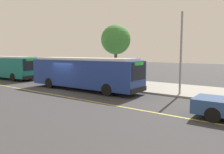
{
  "coord_description": "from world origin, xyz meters",
  "views": [
    {
      "loc": [
        15.69,
        -13.52,
        3.39
      ],
      "look_at": [
        4.19,
        1.53,
        1.34
      ],
      "focal_mm": 35.67,
      "sensor_mm": 36.0,
      "label": 1
    }
  ],
  "objects_px": {
    "transit_bus_second": "(7,67)",
    "waiting_bench": "(128,79)",
    "route_sign_post": "(137,69)",
    "transit_bus_main": "(84,72)",
    "pedestrian_commuter": "(122,77)"
  },
  "relations": [
    {
      "from": "route_sign_post",
      "to": "pedestrian_commuter",
      "type": "xyz_separation_m",
      "value": [
        -2.01,
        0.49,
        -0.84
      ]
    },
    {
      "from": "transit_bus_second",
      "to": "pedestrian_commuter",
      "type": "distance_m",
      "value": 16.64
    },
    {
      "from": "transit_bus_second",
      "to": "waiting_bench",
      "type": "distance_m",
      "value": 16.56
    },
    {
      "from": "transit_bus_second",
      "to": "waiting_bench",
      "type": "xyz_separation_m",
      "value": [
        15.9,
        4.53,
        -0.98
      ]
    },
    {
      "from": "route_sign_post",
      "to": "pedestrian_commuter",
      "type": "relative_size",
      "value": 1.66
    },
    {
      "from": "transit_bus_second",
      "to": "route_sign_post",
      "type": "relative_size",
      "value": 3.65
    },
    {
      "from": "transit_bus_main",
      "to": "route_sign_post",
      "type": "distance_m",
      "value": 4.85
    },
    {
      "from": "transit_bus_main",
      "to": "pedestrian_commuter",
      "type": "relative_size",
      "value": 6.81
    },
    {
      "from": "transit_bus_second",
      "to": "pedestrian_commuter",
      "type": "relative_size",
      "value": 6.05
    },
    {
      "from": "transit_bus_main",
      "to": "transit_bus_second",
      "type": "relative_size",
      "value": 1.13
    },
    {
      "from": "transit_bus_second",
      "to": "waiting_bench",
      "type": "bearing_deg",
      "value": 15.9
    },
    {
      "from": "waiting_bench",
      "to": "route_sign_post",
      "type": "relative_size",
      "value": 0.57
    },
    {
      "from": "transit_bus_main",
      "to": "waiting_bench",
      "type": "bearing_deg",
      "value": 70.59
    },
    {
      "from": "waiting_bench",
      "to": "transit_bus_main",
      "type": "bearing_deg",
      "value": -109.41
    },
    {
      "from": "waiting_bench",
      "to": "pedestrian_commuter",
      "type": "relative_size",
      "value": 0.95
    }
  ]
}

